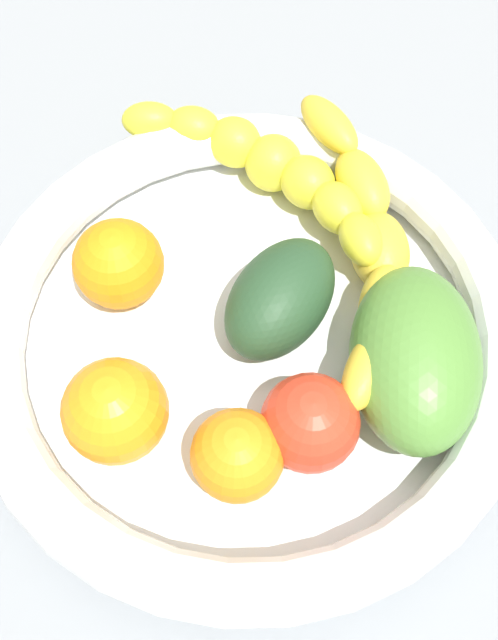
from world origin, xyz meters
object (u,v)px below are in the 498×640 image
object	(u,v)px
orange_mid_right	(240,455)
tomato_red	(310,423)
mango_green	(415,357)
banana_draped_left	(368,243)
orange_front	(115,411)
orange_mid_left	(118,264)
fruit_bowl	(249,335)
avocado_dark	(280,298)
banana_draped_right	(266,166)

from	to	relation	value
orange_mid_right	tomato_red	xyz separation A→B (cm)	(-2.32, 4.09, 0.22)
mango_green	orange_mid_right	bearing A→B (deg)	-56.30
banana_draped_left	orange_front	bearing A→B (deg)	-48.28
orange_front	orange_mid_left	bearing A→B (deg)	-171.57
tomato_red	orange_front	bearing A→B (deg)	-88.90
orange_mid_left	fruit_bowl	bearing A→B (deg)	68.61
banana_draped_left	orange_mid_left	world-z (taller)	orange_mid_left
fruit_bowl	avocado_dark	distance (cm)	3.43
fruit_bowl	orange_front	bearing A→B (deg)	-47.01
banana_draped_right	avocado_dark	world-z (taller)	avocado_dark
fruit_bowl	orange_mid_right	xyz separation A→B (cm)	(9.27, 0.19, 1.98)
avocado_dark	mango_green	world-z (taller)	mango_green
avocado_dark	tomato_red	bearing A→B (deg)	14.66
fruit_bowl	banana_draped_right	xyz separation A→B (cm)	(-13.44, 0.23, 1.89)
orange_mid_left	tomato_red	bearing A→B (deg)	52.04
orange_front	orange_mid_right	bearing A→B (deg)	75.13
banana_draped_left	banana_draped_right	size ratio (longest dim) A/B	1.29
orange_mid_left	mango_green	world-z (taller)	mango_green
banana_draped_left	orange_mid_left	size ratio (longest dim) A/B	4.22
fruit_bowl	orange_mid_right	size ratio (longest dim) A/B	6.56
avocado_dark	orange_front	bearing A→B (deg)	-47.15
banana_draped_left	tomato_red	world-z (taller)	tomato_red
orange_front	tomato_red	world-z (taller)	orange_front
avocado_dark	mango_green	bearing A→B (deg)	65.22
banana_draped_left	tomato_red	xyz separation A→B (cm)	(13.66, -3.60, -0.08)
banana_draped_right	avocado_dark	bearing A→B (deg)	8.56
orange_mid_left	orange_mid_right	distance (cm)	16.03
banana_draped_right	orange_mid_left	world-z (taller)	orange_mid_left
orange_mid_left	avocado_dark	world-z (taller)	orange_mid_left
fruit_bowl	orange_mid_left	size ratio (longest dim) A/B	5.97
banana_draped_left	avocado_dark	bearing A→B (deg)	-50.23
orange_mid_left	tomato_red	xyz separation A→B (cm)	(10.59, 13.58, -0.06)
banana_draped_left	orange_front	size ratio (longest dim) A/B	4.01
banana_draped_right	orange_mid_right	size ratio (longest dim) A/B	3.59
banana_draped_right	tomato_red	distance (cm)	20.78
orange_mid_left	avocado_dark	bearing A→B (deg)	80.73
orange_front	mango_green	distance (cm)	19.09
banana_draped_left	orange_front	distance (cm)	20.87
banana_draped_left	orange_front	world-z (taller)	orange_front
orange_front	avocado_dark	xyz separation A→B (cm)	(-8.98, 9.68, -0.29)
orange_front	avocado_dark	size ratio (longest dim) A/B	0.68
orange_mid_right	mango_green	size ratio (longest dim) A/B	0.44
banana_draped_left	mango_green	distance (cm)	9.40
banana_draped_left	avocado_dark	xyz separation A→B (cm)	(4.90, -5.89, -0.14)
banana_draped_left	orange_mid_right	bearing A→B (deg)	-25.70
banana_draped_right	mango_green	distance (cm)	18.88
orange_front	avocado_dark	distance (cm)	13.21
fruit_bowl	orange_mid_right	distance (cm)	9.48
orange_mid_left	mango_green	xyz separation A→B (cm)	(5.88, 20.04, 0.43)
avocado_dark	mango_green	distance (cm)	9.66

